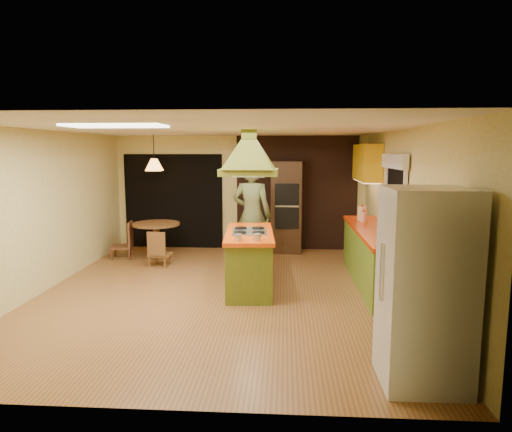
# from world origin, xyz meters

# --- Properties ---
(ground) EXTENTS (6.50, 6.50, 0.00)m
(ground) POSITION_xyz_m (0.00, 0.00, 0.00)
(ground) COLOR #9B6533
(ground) RESTS_ON ground
(room_walls) EXTENTS (5.50, 6.50, 6.50)m
(room_walls) POSITION_xyz_m (0.00, 0.00, 1.25)
(room_walls) COLOR beige
(room_walls) RESTS_ON ground
(ceiling_plane) EXTENTS (6.50, 6.50, 0.00)m
(ceiling_plane) POSITION_xyz_m (0.00, 0.00, 2.50)
(ceiling_plane) COLOR silver
(ceiling_plane) RESTS_ON room_walls
(brick_panel) EXTENTS (2.64, 0.03, 2.50)m
(brick_panel) POSITION_xyz_m (1.25, 3.23, 1.25)
(brick_panel) COLOR #381E14
(brick_panel) RESTS_ON ground
(nook_opening) EXTENTS (2.20, 0.03, 2.10)m
(nook_opening) POSITION_xyz_m (-1.50, 3.23, 1.05)
(nook_opening) COLOR black
(nook_opening) RESTS_ON ground
(right_counter) EXTENTS (0.62, 3.05, 0.92)m
(right_counter) POSITION_xyz_m (2.45, 0.60, 0.46)
(right_counter) COLOR olive
(right_counter) RESTS_ON ground
(upper_cabinets) EXTENTS (0.34, 1.40, 0.70)m
(upper_cabinets) POSITION_xyz_m (2.57, 2.20, 1.95)
(upper_cabinets) COLOR yellow
(upper_cabinets) RESTS_ON room_walls
(window_right) EXTENTS (0.12, 1.35, 1.06)m
(window_right) POSITION_xyz_m (2.70, 0.40, 1.77)
(window_right) COLOR black
(window_right) RESTS_ON room_walls
(fluor_panel) EXTENTS (1.20, 0.60, 0.03)m
(fluor_panel) POSITION_xyz_m (-1.10, -1.20, 2.48)
(fluor_panel) COLOR white
(fluor_panel) RESTS_ON ceiling_plane
(kitchen_island) EXTENTS (0.86, 1.87, 0.93)m
(kitchen_island) POSITION_xyz_m (0.43, 0.27, 0.46)
(kitchen_island) COLOR olive
(kitchen_island) RESTS_ON ground
(range_hood) EXTENTS (0.90, 0.65, 0.78)m
(range_hood) POSITION_xyz_m (0.43, 0.27, 2.26)
(range_hood) COLOR #606719
(range_hood) RESTS_ON ceiling_plane
(man) EXTENTS (0.81, 0.62, 1.99)m
(man) POSITION_xyz_m (0.38, 1.53, 1.00)
(man) COLOR #4A502A
(man) RESTS_ON ground
(refrigerator) EXTENTS (0.77, 0.73, 1.86)m
(refrigerator) POSITION_xyz_m (2.29, -2.63, 0.93)
(refrigerator) COLOR silver
(refrigerator) RESTS_ON ground
(wall_oven) EXTENTS (0.68, 0.64, 1.96)m
(wall_oven) POSITION_xyz_m (1.04, 2.95, 0.98)
(wall_oven) COLOR #462B16
(wall_oven) RESTS_ON ground
(dining_table) EXTENTS (0.96, 0.96, 0.72)m
(dining_table) POSITION_xyz_m (-1.63, 2.23, 0.50)
(dining_table) COLOR brown
(dining_table) RESTS_ON ground
(chair_left) EXTENTS (0.46, 0.46, 0.75)m
(chair_left) POSITION_xyz_m (-2.33, 2.13, 0.37)
(chair_left) COLOR brown
(chair_left) RESTS_ON ground
(chair_near) EXTENTS (0.42, 0.42, 0.68)m
(chair_near) POSITION_xyz_m (-1.38, 1.58, 0.34)
(chair_near) COLOR brown
(chair_near) RESTS_ON ground
(pendant_lamp) EXTENTS (0.49, 0.49, 0.24)m
(pendant_lamp) POSITION_xyz_m (-1.63, 2.23, 1.90)
(pendant_lamp) COLOR #FF9E3F
(pendant_lamp) RESTS_ON ceiling_plane
(canister_large) EXTENTS (0.22, 0.22, 0.25)m
(canister_large) POSITION_xyz_m (2.40, 1.54, 1.04)
(canister_large) COLOR #F8EEC8
(canister_large) RESTS_ON right_counter
(canister_medium) EXTENTS (0.19, 0.19, 0.21)m
(canister_medium) POSITION_xyz_m (2.40, 1.56, 1.03)
(canister_medium) COLOR #FDECCB
(canister_medium) RESTS_ON right_counter
(canister_small) EXTENTS (0.15, 0.15, 0.17)m
(canister_small) POSITION_xyz_m (2.40, 1.38, 1.01)
(canister_small) COLOR #F5DEC5
(canister_small) RESTS_ON right_counter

